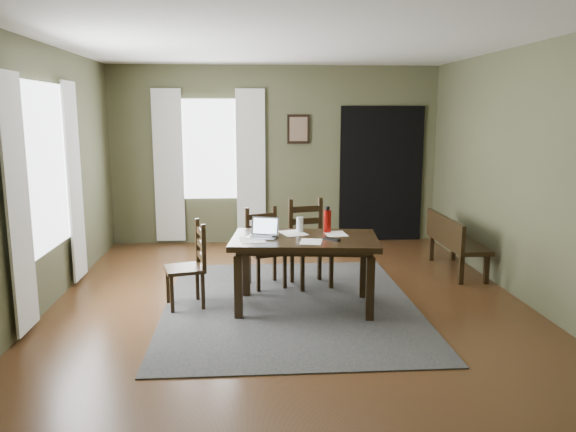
{
  "coord_description": "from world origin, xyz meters",
  "views": [
    {
      "loc": [
        -0.42,
        -5.62,
        2.0
      ],
      "look_at": [
        0.0,
        0.3,
        0.9
      ],
      "focal_mm": 35.0,
      "sensor_mm": 36.0,
      "label": 1
    }
  ],
  "objects": [
    {
      "name": "dining_table",
      "position": [
        0.14,
        -0.09,
        0.66
      ],
      "size": [
        1.56,
        1.05,
        0.74
      ],
      "rotation": [
        0.0,
        0.0,
        -0.11
      ],
      "color": "black",
      "rests_on": "rug"
    },
    {
      "name": "curtain_back_right",
      "position": [
        -0.38,
        2.94,
        1.2
      ],
      "size": [
        0.44,
        0.03,
        2.3
      ],
      "color": "silver",
      "rests_on": "ground"
    },
    {
      "name": "rug",
      "position": [
        0.0,
        0.0,
        0.01
      ],
      "size": [
        2.6,
        3.2,
        0.01
      ],
      "color": "#373737",
      "rests_on": "ground"
    },
    {
      "name": "window_left",
      "position": [
        -2.47,
        0.2,
        1.45
      ],
      "size": [
        0.01,
        1.3,
        1.7
      ],
      "color": "white",
      "rests_on": "ground"
    },
    {
      "name": "doorway_back",
      "position": [
        1.65,
        2.97,
        1.05
      ],
      "size": [
        1.3,
        0.03,
        2.1
      ],
      "color": "black",
      "rests_on": "ground"
    },
    {
      "name": "tv_remote",
      "position": [
        0.4,
        -0.23,
        0.76
      ],
      "size": [
        0.16,
        0.17,
        0.02
      ],
      "primitive_type": "cube",
      "rotation": [
        0.0,
        0.0,
        0.73
      ],
      "color": "black",
      "rests_on": "dining_table"
    },
    {
      "name": "curtain_left_near",
      "position": [
        -2.44,
        -0.62,
        1.2
      ],
      "size": [
        0.03,
        0.48,
        2.3
      ],
      "color": "silver",
      "rests_on": "ground"
    },
    {
      "name": "laptop",
      "position": [
        -0.27,
        -0.04,
        0.8
      ],
      "size": [
        0.35,
        0.31,
        0.2
      ],
      "rotation": [
        0.0,
        0.0,
        -0.33
      ],
      "color": "#B7B7BC",
      "rests_on": "dining_table"
    },
    {
      "name": "paper_b",
      "position": [
        0.19,
        -0.29,
        0.75
      ],
      "size": [
        0.25,
        0.3,
        0.0
      ],
      "primitive_type": "cube",
      "rotation": [
        0.0,
        0.0,
        -0.19
      ],
      "color": "white",
      "rests_on": "dining_table"
    },
    {
      "name": "chair_end",
      "position": [
        -1.05,
        0.04,
        0.44
      ],
      "size": [
        0.48,
        0.48,
        0.89
      ],
      "rotation": [
        0.0,
        0.0,
        -1.3
      ],
      "color": "black",
      "rests_on": "rug"
    },
    {
      "name": "chair_back_right",
      "position": [
        0.28,
        0.7,
        0.49
      ],
      "size": [
        0.53,
        0.53,
        0.99
      ],
      "rotation": [
        0.0,
        0.0,
        0.26
      ],
      "color": "black",
      "rests_on": "rug"
    },
    {
      "name": "drinking_glass",
      "position": [
        0.12,
        0.17,
        0.83
      ],
      "size": [
        0.08,
        0.08,
        0.16
      ],
      "primitive_type": "cylinder",
      "rotation": [
        0.0,
        0.0,
        -0.13
      ],
      "color": "silver",
      "rests_on": "dining_table"
    },
    {
      "name": "computer_mouse",
      "position": [
        -0.17,
        -0.08,
        0.77
      ],
      "size": [
        0.06,
        0.1,
        0.03
      ],
      "primitive_type": "cube",
      "rotation": [
        0.0,
        0.0,
        0.04
      ],
      "color": "#3F3F42",
      "rests_on": "dining_table"
    },
    {
      "name": "bench",
      "position": [
        2.16,
        1.13,
        0.43
      ],
      "size": [
        0.41,
        1.26,
        0.71
      ],
      "rotation": [
        0.0,
        0.0,
        1.57
      ],
      "color": "black",
      "rests_on": "ground"
    },
    {
      "name": "paper_c",
      "position": [
        0.04,
        0.12,
        0.75
      ],
      "size": [
        0.32,
        0.37,
        0.0
      ],
      "primitive_type": "cube",
      "rotation": [
        0.0,
        0.0,
        0.29
      ],
      "color": "white",
      "rests_on": "dining_table"
    },
    {
      "name": "window_back",
      "position": [
        -1.0,
        2.97,
        1.45
      ],
      "size": [
        1.0,
        0.01,
        1.5
      ],
      "color": "white",
      "rests_on": "ground"
    },
    {
      "name": "chair_back_left",
      "position": [
        -0.24,
        0.7,
        0.45
      ],
      "size": [
        0.5,
        0.5,
        0.9
      ],
      "rotation": [
        0.0,
        0.0,
        0.32
      ],
      "color": "black",
      "rests_on": "rug"
    },
    {
      "name": "paper_d",
      "position": [
        0.48,
        0.05,
        0.75
      ],
      "size": [
        0.23,
        0.29,
        0.0
      ],
      "primitive_type": "cube",
      "rotation": [
        0.0,
        0.0,
        0.07
      ],
      "color": "white",
      "rests_on": "dining_table"
    },
    {
      "name": "paper_a",
      "position": [
        -0.39,
        -0.17,
        0.75
      ],
      "size": [
        0.27,
        0.34,
        0.0
      ],
      "primitive_type": "cube",
      "rotation": [
        0.0,
        0.0,
        0.13
      ],
      "color": "white",
      "rests_on": "dining_table"
    },
    {
      "name": "ground",
      "position": [
        0.0,
        0.0,
        -0.01
      ],
      "size": [
        5.0,
        6.0,
        0.01
      ],
      "color": "#492C16"
    },
    {
      "name": "framed_picture",
      "position": [
        0.35,
        2.97,
        1.75
      ],
      "size": [
        0.34,
        0.03,
        0.44
      ],
      "color": "black",
      "rests_on": "ground"
    },
    {
      "name": "curtain_back_left",
      "position": [
        -1.62,
        2.94,
        1.2
      ],
      "size": [
        0.44,
        0.03,
        2.3
      ],
      "color": "silver",
      "rests_on": "ground"
    },
    {
      "name": "curtain_left_far",
      "position": [
        -2.44,
        1.02,
        1.2
      ],
      "size": [
        0.03,
        0.48,
        2.3
      ],
      "color": "silver",
      "rests_on": "ground"
    },
    {
      "name": "water_bottle",
      "position": [
        0.4,
        0.14,
        0.88
      ],
      "size": [
        0.1,
        0.1,
        0.28
      ],
      "rotation": [
        0.0,
        0.0,
        -0.33
      ],
      "color": "#AE130D",
      "rests_on": "dining_table"
    },
    {
      "name": "room_shell",
      "position": [
        0.0,
        0.0,
        1.8
      ],
      "size": [
        5.02,
        6.02,
        2.71
      ],
      "color": "#4E5034",
      "rests_on": "ground"
    }
  ]
}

